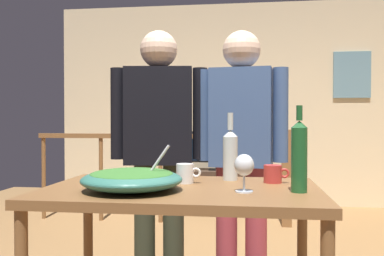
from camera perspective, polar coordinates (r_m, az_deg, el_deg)
The scene contains 14 objects.
back_wall at distance 5.60m, azimuth 7.40°, elevation 3.23°, with size 5.02×0.10×2.64m, color beige.
framed_picture at distance 5.71m, azimuth 20.89°, elevation 6.77°, with size 0.46×0.03×0.59m, color #648C9E.
stair_railing at distance 4.49m, azimuth 1.64°, elevation -4.96°, with size 2.77×0.10×1.01m.
tv_console at distance 5.33m, azimuth 3.37°, elevation -8.29°, with size 0.90×0.40×0.48m, color #38281E.
flat_screen_tv at distance 5.24m, azimuth 3.35°, elevation -2.66°, with size 0.68×0.12×0.49m.
serving_table at distance 1.90m, azimuth -1.44°, elevation -10.72°, with size 1.22×0.76×0.81m.
salad_bowl at distance 1.81m, azimuth -8.17°, elevation -6.79°, with size 0.43×0.43×0.22m.
wine_glass at distance 1.75m, azimuth 7.03°, elevation -5.21°, with size 0.08×0.08×0.16m.
wine_bottle_green at distance 1.79m, azimuth 14.35°, elevation -3.59°, with size 0.07×0.07×0.36m.
wine_bottle_clear at distance 2.10m, azimuth 5.22°, elevation -3.46°, with size 0.07×0.07×0.34m.
mug_red at distance 2.05m, azimuth 10.97°, elevation -6.14°, with size 0.12×0.09×0.08m.
mug_white at distance 2.00m, azimuth -0.90°, elevation -6.18°, with size 0.12×0.08×0.09m.
person_standing_left at distance 2.61m, azimuth -4.51°, elevation -1.57°, with size 0.60×0.27×1.66m.
person_standing_right at distance 2.56m, azimuth 6.72°, elevation -2.06°, with size 0.55×0.26×1.65m.
Camera 1 is at (0.01, -2.66, 1.11)m, focal length 39.29 mm.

